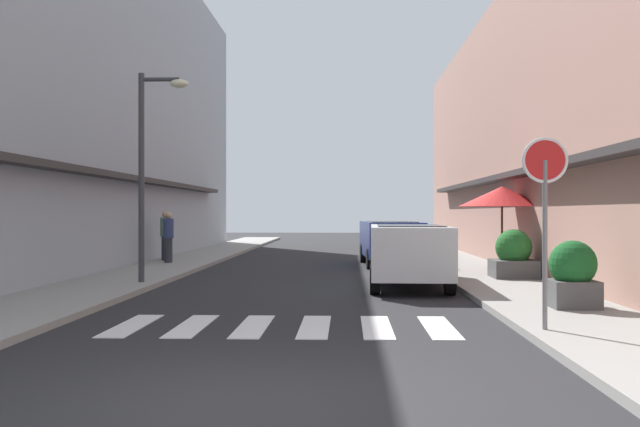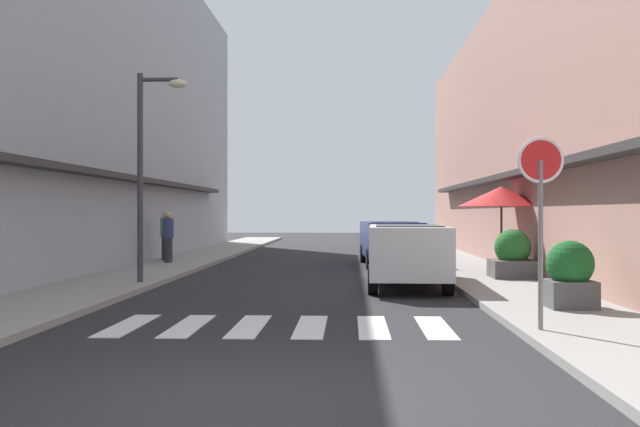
% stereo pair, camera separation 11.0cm
% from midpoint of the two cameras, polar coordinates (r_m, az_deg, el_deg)
% --- Properties ---
extents(ground_plane, '(80.75, 80.75, 0.00)m').
position_cam_midpoint_polar(ground_plane, '(21.18, -0.34, -4.69)').
color(ground_plane, '#232326').
extents(sidewalk_left, '(2.35, 51.39, 0.12)m').
position_cam_midpoint_polar(sidewalk_left, '(21.89, -12.60, -4.38)').
color(sidewalk_left, gray).
rests_on(sidewalk_left, ground_plane).
extents(sidewalk_right, '(2.35, 51.39, 0.12)m').
position_cam_midpoint_polar(sidewalk_right, '(21.46, 12.18, -4.47)').
color(sidewalk_right, gray).
rests_on(sidewalk_right, ground_plane).
extents(building_row_left, '(5.50, 35.03, 11.77)m').
position_cam_midpoint_polar(building_row_left, '(24.18, -20.65, 9.88)').
color(building_row_left, '#939EA8').
rests_on(building_row_left, ground_plane).
extents(building_row_right, '(5.50, 35.03, 8.79)m').
position_cam_midpoint_polar(building_row_right, '(23.25, 20.85, 6.58)').
color(building_row_right, '#A87A6B').
rests_on(building_row_right, ground_plane).
extents(crosswalk, '(5.20, 2.20, 0.01)m').
position_cam_midpoint_polar(crosswalk, '(11.01, -2.95, -9.09)').
color(crosswalk, silver).
rests_on(crosswalk, ground_plane).
extents(parked_car_near, '(1.93, 4.51, 1.47)m').
position_cam_midpoint_polar(parked_car_near, '(16.63, 7.25, -2.81)').
color(parked_car_near, silver).
rests_on(parked_car_near, ground_plane).
extents(parked_car_mid, '(1.98, 4.49, 1.47)m').
position_cam_midpoint_polar(parked_car_mid, '(23.45, 5.85, -1.97)').
color(parked_car_mid, navy).
rests_on(parked_car_mid, ground_plane).
extents(round_street_sign, '(0.65, 0.07, 2.70)m').
position_cam_midpoint_polar(round_street_sign, '(10.37, 17.69, 2.44)').
color(round_street_sign, slate).
rests_on(round_street_sign, sidewalk_right).
extents(street_lamp, '(1.19, 0.28, 4.94)m').
position_cam_midpoint_polar(street_lamp, '(17.20, -13.51, 4.77)').
color(street_lamp, '#38383D').
rests_on(street_lamp, sidewalk_left).
extents(cafe_umbrella, '(2.37, 2.37, 2.36)m').
position_cam_midpoint_polar(cafe_umbrella, '(19.95, 14.60, 1.32)').
color(cafe_umbrella, '#262626').
rests_on(cafe_umbrella, sidewalk_right).
extents(planter_corner, '(0.81, 0.81, 1.16)m').
position_cam_midpoint_polar(planter_corner, '(12.96, 19.78, -4.66)').
color(planter_corner, '#4C4C4C').
rests_on(planter_corner, sidewalk_right).
extents(planter_midblock, '(1.09, 1.09, 1.22)m').
position_cam_midpoint_polar(planter_midblock, '(18.45, 15.46, -3.35)').
color(planter_midblock, '#4C4C4C').
rests_on(planter_midblock, sidewalk_right).
extents(pedestrian_walking_near, '(0.34, 0.34, 1.69)m').
position_cam_midpoint_polar(pedestrian_walking_near, '(24.78, -12.26, -1.66)').
color(pedestrian_walking_near, '#282B33').
rests_on(pedestrian_walking_near, sidewalk_left).
extents(pedestrian_walking_far, '(0.34, 0.34, 1.66)m').
position_cam_midpoint_polar(pedestrian_walking_far, '(23.65, -12.02, -1.78)').
color(pedestrian_walking_far, '#282B33').
rests_on(pedestrian_walking_far, sidewalk_left).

